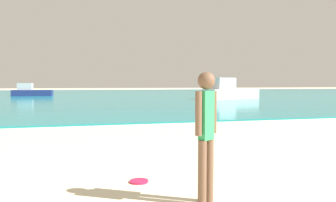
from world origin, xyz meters
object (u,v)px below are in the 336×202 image
frisbee (139,181)px  boat_near (229,92)px  boat_far (31,92)px  person_standing (206,129)px

frisbee → boat_near: boat_near is taller
frisbee → boat_near: bearing=62.0°
boat_far → person_standing: bearing=-74.1°
person_standing → boat_near: bearing=-146.9°
boat_near → frisbee: bearing=-138.9°
person_standing → boat_near: 24.38m
boat_near → boat_far: 21.52m
person_standing → boat_far: person_standing is taller
frisbee → boat_near: size_ratio=0.05×
boat_near → boat_far: boat_near is taller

